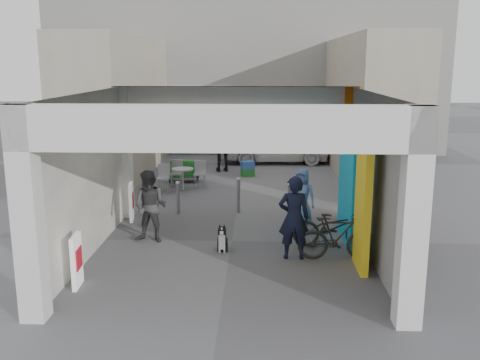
{
  "coord_description": "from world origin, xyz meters",
  "views": [
    {
      "loc": [
        0.64,
        -11.94,
        4.11
      ],
      "look_at": [
        0.16,
        1.0,
        1.25
      ],
      "focal_mm": 40.0,
      "sensor_mm": 36.0,
      "label": 1
    }
  ],
  "objects_px": {
    "cafe_set": "(181,179)",
    "man_with_dog": "(294,218)",
    "man_elderly": "(302,196)",
    "border_collie": "(222,240)",
    "bicycle_rear": "(338,237)",
    "bicycle_front": "(333,227)",
    "man_crates": "(223,146)",
    "white_van": "(275,144)",
    "produce_stand": "(184,174)",
    "man_back_turned": "(151,207)"
  },
  "relations": [
    {
      "from": "cafe_set",
      "to": "man_crates",
      "type": "height_order",
      "value": "man_crates"
    },
    {
      "from": "man_elderly",
      "to": "border_collie",
      "type": "bearing_deg",
      "value": -110.5
    },
    {
      "from": "man_elderly",
      "to": "man_crates",
      "type": "height_order",
      "value": "man_crates"
    },
    {
      "from": "cafe_set",
      "to": "man_with_dog",
      "type": "distance_m",
      "value": 7.17
    },
    {
      "from": "produce_stand",
      "to": "man_crates",
      "type": "xyz_separation_m",
      "value": [
        1.26,
        1.86,
        0.7
      ]
    },
    {
      "from": "man_with_dog",
      "to": "man_elderly",
      "type": "xyz_separation_m",
      "value": [
        0.36,
        2.56,
        -0.18
      ]
    },
    {
      "from": "man_with_dog",
      "to": "bicycle_front",
      "type": "distance_m",
      "value": 1.26
    },
    {
      "from": "cafe_set",
      "to": "man_crates",
      "type": "relative_size",
      "value": 0.74
    },
    {
      "from": "man_back_turned",
      "to": "cafe_set",
      "type": "bearing_deg",
      "value": 101.8
    },
    {
      "from": "cafe_set",
      "to": "bicycle_front",
      "type": "height_order",
      "value": "bicycle_front"
    },
    {
      "from": "man_with_dog",
      "to": "white_van",
      "type": "bearing_deg",
      "value": -90.03
    },
    {
      "from": "man_with_dog",
      "to": "man_crates",
      "type": "height_order",
      "value": "man_crates"
    },
    {
      "from": "man_elderly",
      "to": "bicycle_front",
      "type": "distance_m",
      "value": 1.92
    },
    {
      "from": "cafe_set",
      "to": "man_with_dog",
      "type": "bearing_deg",
      "value": -62.08
    },
    {
      "from": "bicycle_front",
      "to": "man_back_turned",
      "type": "bearing_deg",
      "value": 89.93
    },
    {
      "from": "border_collie",
      "to": "man_crates",
      "type": "distance_m",
      "value": 8.93
    },
    {
      "from": "white_van",
      "to": "man_with_dog",
      "type": "bearing_deg",
      "value": 178.87
    },
    {
      "from": "man_with_dog",
      "to": "produce_stand",
      "type": "bearing_deg",
      "value": -65.84
    },
    {
      "from": "border_collie",
      "to": "bicycle_front",
      "type": "bearing_deg",
      "value": 4.36
    },
    {
      "from": "produce_stand",
      "to": "man_with_dog",
      "type": "bearing_deg",
      "value": -81.61
    },
    {
      "from": "produce_stand",
      "to": "man_elderly",
      "type": "bearing_deg",
      "value": -68.45
    },
    {
      "from": "bicycle_front",
      "to": "man_elderly",
      "type": "bearing_deg",
      "value": 20.36
    },
    {
      "from": "cafe_set",
      "to": "border_collie",
      "type": "xyz_separation_m",
      "value": [
        1.8,
        -5.93,
        -0.07
      ]
    },
    {
      "from": "produce_stand",
      "to": "border_collie",
      "type": "relative_size",
      "value": 1.78
    },
    {
      "from": "produce_stand",
      "to": "man_crates",
      "type": "height_order",
      "value": "man_crates"
    },
    {
      "from": "produce_stand",
      "to": "bicycle_front",
      "type": "distance_m",
      "value": 7.94
    },
    {
      "from": "man_with_dog",
      "to": "white_van",
      "type": "height_order",
      "value": "man_with_dog"
    },
    {
      "from": "man_elderly",
      "to": "bicycle_rear",
      "type": "height_order",
      "value": "man_elderly"
    },
    {
      "from": "border_collie",
      "to": "bicycle_front",
      "type": "height_order",
      "value": "bicycle_front"
    },
    {
      "from": "man_with_dog",
      "to": "man_elderly",
      "type": "distance_m",
      "value": 2.59
    },
    {
      "from": "produce_stand",
      "to": "bicycle_rear",
      "type": "xyz_separation_m",
      "value": [
        4.33,
        -7.45,
        0.22
      ]
    },
    {
      "from": "cafe_set",
      "to": "man_elderly",
      "type": "distance_m",
      "value": 5.3
    },
    {
      "from": "produce_stand",
      "to": "cafe_set",
      "type": "bearing_deg",
      "value": -103.49
    },
    {
      "from": "bicycle_rear",
      "to": "white_van",
      "type": "relative_size",
      "value": 0.37
    },
    {
      "from": "man_elderly",
      "to": "white_van",
      "type": "bearing_deg",
      "value": 113.79
    },
    {
      "from": "cafe_set",
      "to": "man_with_dog",
      "type": "xyz_separation_m",
      "value": [
        3.35,
        -6.31,
        0.59
      ]
    },
    {
      "from": "bicycle_front",
      "to": "cafe_set",
      "type": "bearing_deg",
      "value": 40.58
    },
    {
      "from": "cafe_set",
      "to": "bicycle_rear",
      "type": "distance_m",
      "value": 7.66
    },
    {
      "from": "man_crates",
      "to": "white_van",
      "type": "height_order",
      "value": "man_crates"
    },
    {
      "from": "man_back_turned",
      "to": "man_elderly",
      "type": "relative_size",
      "value": 1.16
    },
    {
      "from": "man_back_turned",
      "to": "man_with_dog",
      "type": "bearing_deg",
      "value": -5.89
    },
    {
      "from": "man_back_turned",
      "to": "man_elderly",
      "type": "bearing_deg",
      "value": 34.44
    },
    {
      "from": "border_collie",
      "to": "white_van",
      "type": "xyz_separation_m",
      "value": [
        1.45,
        10.86,
        0.52
      ]
    },
    {
      "from": "cafe_set",
      "to": "border_collie",
      "type": "height_order",
      "value": "cafe_set"
    },
    {
      "from": "man_with_dog",
      "to": "border_collie",
      "type": "bearing_deg",
      "value": -14.25
    },
    {
      "from": "produce_stand",
      "to": "border_collie",
      "type": "xyz_separation_m",
      "value": [
        1.85,
        -7.02,
        -0.04
      ]
    },
    {
      "from": "cafe_set",
      "to": "bicycle_rear",
      "type": "height_order",
      "value": "bicycle_rear"
    },
    {
      "from": "white_van",
      "to": "border_collie",
      "type": "bearing_deg",
      "value": 170.77
    },
    {
      "from": "man_with_dog",
      "to": "bicycle_rear",
      "type": "relative_size",
      "value": 1.07
    },
    {
      "from": "border_collie",
      "to": "man_elderly",
      "type": "distance_m",
      "value": 2.94
    }
  ]
}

